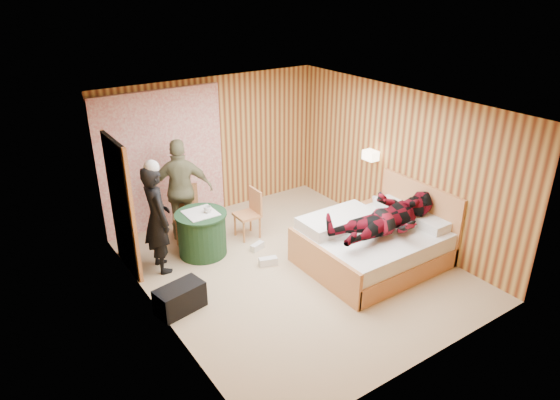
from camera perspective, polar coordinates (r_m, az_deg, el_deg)
floor at (r=7.69m, az=1.46°, el=-7.68°), size 4.20×5.00×0.01m
ceiling at (r=6.71m, az=1.69°, el=10.73°), size 4.20×5.00×0.01m
wall_back at (r=9.12m, az=-7.66°, el=6.07°), size 4.20×0.02×2.50m
wall_left at (r=6.24m, az=-14.35°, el=-3.45°), size 0.02×5.00×2.50m
wall_right at (r=8.43m, az=13.29°, el=4.07°), size 0.02×5.00×2.50m
curtain at (r=8.70m, az=-13.31°, el=4.37°), size 2.20×0.08×2.40m
doorway at (r=7.56m, az=-17.69°, el=-0.71°), size 0.06×0.90×2.05m
wall_lamp at (r=8.58m, az=10.33°, el=5.05°), size 0.26×0.24×0.16m
bed at (r=7.81m, az=10.64°, el=-4.89°), size 2.05×1.61×1.11m
nightstand at (r=8.72m, az=11.21°, el=-2.02°), size 0.41×0.55×0.53m
round_table at (r=7.97m, az=-8.90°, el=-3.77°), size 0.81×0.81×0.72m
chair_far at (r=8.43m, az=-10.70°, el=-0.92°), size 0.55×0.55×0.93m
chair_near at (r=8.37m, az=-3.37°, el=-1.11°), size 0.38×0.38×0.84m
duffel_bag at (r=6.84m, az=-11.36°, el=-10.96°), size 0.69×0.45×0.36m
sneaker_left at (r=8.13m, az=-2.62°, el=-5.33°), size 0.26×0.17×0.11m
sneaker_right at (r=7.71m, az=-1.37°, el=-7.03°), size 0.30×0.19×0.12m
woman_standing at (r=7.48m, az=-13.86°, el=-2.13°), size 0.42×0.62×1.66m
man_at_table at (r=8.32m, az=-11.18°, el=1.13°), size 1.09×0.80×1.72m
man_on_bed at (r=7.38m, az=12.42°, el=-1.03°), size 0.86×0.67×1.77m
book_lower at (r=8.57m, az=11.59°, el=-0.54°), size 0.21×0.26×0.02m
book_upper at (r=8.56m, az=11.60°, el=-0.42°), size 0.27×0.28×0.02m
cup_nightstand at (r=8.67m, az=10.78°, el=0.09°), size 0.12×0.12×0.09m
cup_table at (r=7.78m, az=-8.27°, el=-1.08°), size 0.14×0.14×0.10m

